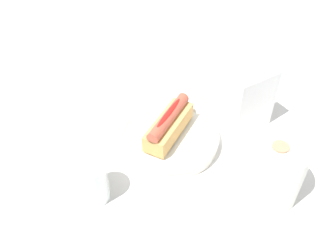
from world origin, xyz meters
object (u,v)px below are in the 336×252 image
object	(u,v)px
water_glass	(90,183)
napkin_box	(251,102)
serving_bowl	(168,137)
hotdog_front	(168,123)
paper_towel_roll	(273,171)

from	to	relation	value
water_glass	napkin_box	distance (m)	0.39
serving_bowl	hotdog_front	world-z (taller)	hotdog_front
serving_bowl	paper_towel_roll	distance (m)	0.25
water_glass	paper_towel_roll	distance (m)	0.35
paper_towel_roll	hotdog_front	bearing A→B (deg)	-79.42
hotdog_front	paper_towel_roll	size ratio (longest dim) A/B	1.18
hotdog_front	napkin_box	world-z (taller)	napkin_box
hotdog_front	paper_towel_roll	world-z (taller)	paper_towel_roll
serving_bowl	paper_towel_roll	size ratio (longest dim) A/B	1.68
serving_bowl	napkin_box	world-z (taller)	napkin_box
napkin_box	paper_towel_roll	bearing A→B (deg)	60.88
hotdog_front	napkin_box	distance (m)	0.20
hotdog_front	water_glass	distance (m)	0.21
serving_bowl	hotdog_front	size ratio (longest dim) A/B	1.43
water_glass	napkin_box	size ratio (longest dim) A/B	0.60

